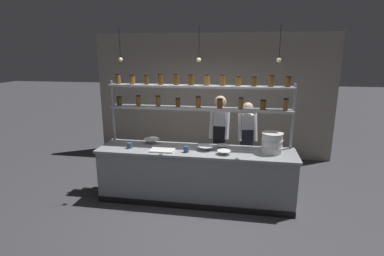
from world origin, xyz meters
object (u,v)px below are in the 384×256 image
at_px(prep_bowl_center_back, 152,141).
at_px(chef_center, 247,138).
at_px(prep_bowl_center_front, 224,152).
at_px(serving_cup_by_board, 130,145).
at_px(chef_left, 220,135).
at_px(spice_shelf_unit, 199,98).
at_px(prep_bowl_near_right, 223,147).
at_px(cutting_board, 162,150).
at_px(serving_cup_front, 186,149).
at_px(prep_bowl_near_left, 206,148).
at_px(container_stack, 272,143).

bearing_deg(prep_bowl_center_back, chef_center, 18.62).
height_order(prep_bowl_center_front, serving_cup_by_board, serving_cup_by_board).
bearing_deg(chef_center, prep_bowl_center_back, -170.20).
bearing_deg(chef_left, spice_shelf_unit, -140.28).
bearing_deg(prep_bowl_near_right, cutting_board, -162.20).
bearing_deg(prep_bowl_center_back, cutting_board, -51.95).
xyz_separation_m(chef_center, prep_bowl_near_right, (-0.41, -0.64, 0.02)).
height_order(chef_left, cutting_board, chef_left).
distance_m(prep_bowl_center_back, serving_cup_front, 0.81).
bearing_deg(chef_center, prep_bowl_near_left, -139.71).
height_order(prep_bowl_near_left, prep_bowl_center_front, prep_bowl_near_left).
xyz_separation_m(spice_shelf_unit, container_stack, (1.24, -0.28, -0.66)).
bearing_deg(prep_bowl_near_right, prep_bowl_center_back, 176.81).
bearing_deg(prep_bowl_near_right, serving_cup_by_board, -170.54).
bearing_deg(cutting_board, chef_left, 40.22).
bearing_deg(chef_center, spice_shelf_unit, -159.76).
relative_size(chef_center, prep_bowl_center_front, 7.25).
relative_size(prep_bowl_near_left, serving_cup_by_board, 2.84).
distance_m(spice_shelf_unit, prep_bowl_near_left, 0.87).
xyz_separation_m(spice_shelf_unit, prep_bowl_center_front, (0.48, -0.49, -0.79)).
bearing_deg(cutting_board, spice_shelf_unit, 41.68).
distance_m(cutting_board, prep_bowl_near_right, 1.03).
xyz_separation_m(spice_shelf_unit, prep_bowl_near_right, (0.43, -0.17, -0.80)).
distance_m(container_stack, cutting_board, 1.81).
bearing_deg(serving_cup_by_board, container_stack, 3.72).
relative_size(chef_left, prep_bowl_near_left, 6.72).
xyz_separation_m(prep_bowl_center_back, serving_cup_by_board, (-0.29, -0.33, 0.01)).
distance_m(spice_shelf_unit, prep_bowl_center_front, 1.05).
relative_size(prep_bowl_center_front, serving_cup_by_board, 2.43).
xyz_separation_m(prep_bowl_near_left, serving_cup_front, (-0.30, -0.17, 0.02)).
bearing_deg(prep_bowl_near_right, serving_cup_front, -150.61).
distance_m(chef_center, prep_bowl_near_left, 1.05).
bearing_deg(prep_bowl_center_back, spice_shelf_unit, 6.86).
xyz_separation_m(chef_center, prep_bowl_center_front, (-0.37, -0.96, 0.02)).
bearing_deg(spice_shelf_unit, prep_bowl_near_left, -64.31).
distance_m(prep_bowl_center_front, serving_cup_by_board, 1.62).
relative_size(container_stack, cutting_board, 0.87).
distance_m(chef_center, serving_cup_by_board, 2.18).
bearing_deg(serving_cup_by_board, chef_left, 25.30).
relative_size(prep_bowl_near_left, prep_bowl_center_back, 0.90).
distance_m(chef_left, prep_bowl_center_front, 0.77).
bearing_deg(chef_center, serving_cup_by_board, -164.32).
relative_size(container_stack, prep_bowl_near_left, 1.33).
height_order(chef_left, serving_cup_by_board, chef_left).
bearing_deg(spice_shelf_unit, serving_cup_front, -106.01).
height_order(prep_bowl_near_right, serving_cup_by_board, serving_cup_by_board).
bearing_deg(chef_left, cutting_board, -137.81).
relative_size(prep_bowl_near_left, serving_cup_front, 2.60).
distance_m(prep_bowl_near_left, prep_bowl_center_back, 1.03).
bearing_deg(prep_bowl_center_front, chef_left, 99.97).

